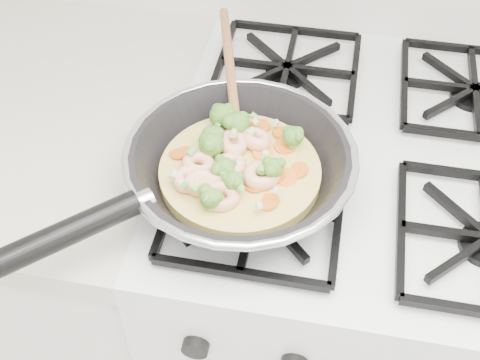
# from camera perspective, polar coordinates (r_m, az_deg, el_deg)

# --- Properties ---
(stove) EXTENTS (0.60, 0.60, 0.92)m
(stove) POSITION_cam_1_polar(r_m,az_deg,el_deg) (1.28, 8.98, -11.45)
(stove) COLOR white
(stove) RESTS_ON ground
(skillet) EXTENTS (0.41, 0.54, 0.09)m
(skillet) POSITION_cam_1_polar(r_m,az_deg,el_deg) (0.82, -0.45, 1.27)
(skillet) COLOR black
(skillet) RESTS_ON stove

